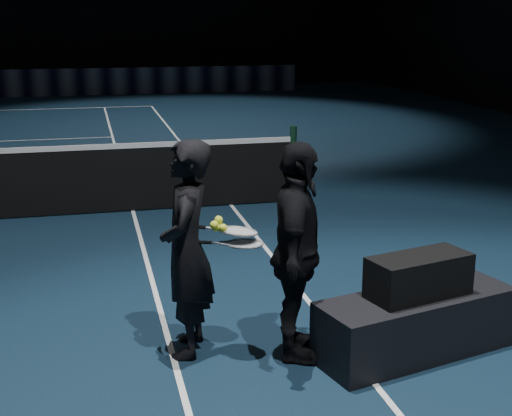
{
  "coord_description": "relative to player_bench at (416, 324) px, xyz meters",
  "views": [
    {
      "loc": [
        3.55,
        -9.6,
        2.6
      ],
      "look_at": [
        4.77,
        -4.52,
        1.19
      ],
      "focal_mm": 50.0,
      "sensor_mm": 36.0,
      "label": 1
    }
  ],
  "objects": [
    {
      "name": "tennis_balls",
      "position": [
        -1.5,
        0.37,
        0.81
      ],
      "size": [
        0.12,
        0.1,
        0.12
      ],
      "primitive_type": null,
      "color": "yellow",
      "rests_on": "racket_upper"
    },
    {
      "name": "net_post_right",
      "position": [
        0.41,
        4.84,
        0.3
      ],
      "size": [
        0.1,
        0.1,
        1.1
      ],
      "primitive_type": "cylinder",
      "color": "black",
      "rests_on": "floor"
    },
    {
      "name": "player_a",
      "position": [
        -1.74,
        0.46,
        0.61
      ],
      "size": [
        0.56,
        0.71,
        1.71
      ],
      "primitive_type": "imported",
      "rotation": [
        0.0,
        0.0,
        -1.83
      ],
      "color": "black",
      "rests_on": "floor"
    },
    {
      "name": "racket_upper",
      "position": [
        -1.35,
        0.36,
        0.76
      ],
      "size": [
        0.71,
        0.4,
        0.1
      ],
      "primitive_type": null,
      "rotation": [
        0.0,
        0.1,
        -0.27
      ],
      "color": "black",
      "rests_on": "player_b"
    },
    {
      "name": "racket_lower",
      "position": [
        -1.32,
        0.3,
        0.67
      ],
      "size": [
        0.71,
        0.44,
        0.03
      ],
      "primitive_type": null,
      "rotation": [
        0.0,
        0.0,
        -0.34
      ],
      "color": "black",
      "rests_on": "player_a"
    },
    {
      "name": "racket_bag",
      "position": [
        0.0,
        0.0,
        0.41
      ],
      "size": [
        0.88,
        0.54,
        0.33
      ],
      "primitive_type": "cube",
      "rotation": [
        0.0,
        0.0,
        0.25
      ],
      "color": "black",
      "rests_on": "player_bench"
    },
    {
      "name": "bag_signature",
      "position": [
        0.0,
        -0.18,
        0.41
      ],
      "size": [
        0.37,
        0.1,
        0.11
      ],
      "primitive_type": "cube",
      "rotation": [
        0.0,
        0.0,
        0.25
      ],
      "color": "white",
      "rests_on": "racket_bag"
    },
    {
      "name": "player_b",
      "position": [
        -0.94,
        0.17,
        0.61
      ],
      "size": [
        0.73,
        1.09,
        1.71
      ],
      "primitive_type": "imported",
      "rotation": [
        0.0,
        0.0,
        1.23
      ],
      "color": "black",
      "rests_on": "floor"
    },
    {
      "name": "player_bench",
      "position": [
        0.0,
        0.0,
        0.0
      ],
      "size": [
        1.72,
        0.93,
        0.49
      ],
      "primitive_type": "cube",
      "rotation": [
        0.0,
        0.0,
        0.25
      ],
      "color": "black",
      "rests_on": "floor"
    }
  ]
}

